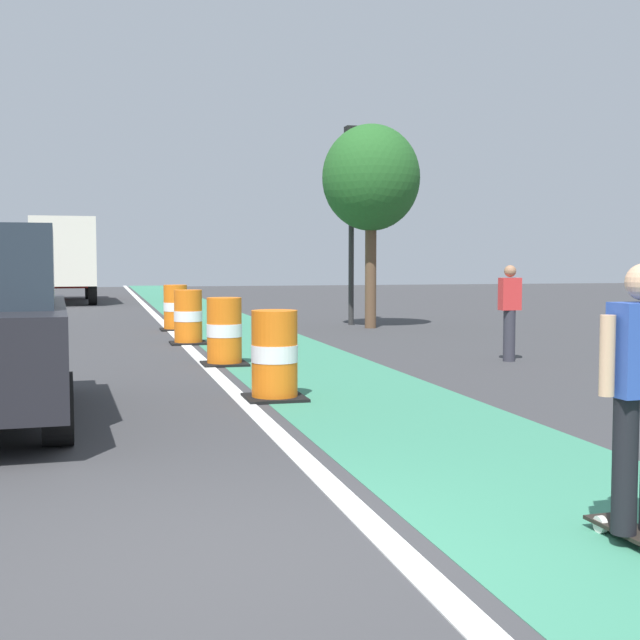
% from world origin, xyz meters
% --- Properties ---
extents(ground_plane, '(100.00, 100.00, 0.00)m').
position_xyz_m(ground_plane, '(0.00, 0.00, 0.00)').
color(ground_plane, '#38383A').
extents(bike_lane_strip, '(2.50, 80.00, 0.01)m').
position_xyz_m(bike_lane_strip, '(2.40, 12.00, 0.00)').
color(bike_lane_strip, '#387F60').
rests_on(bike_lane_strip, ground).
extents(lane_divider_stripe, '(0.20, 80.00, 0.01)m').
position_xyz_m(lane_divider_stripe, '(0.90, 12.00, 0.01)').
color(lane_divider_stripe, silver).
rests_on(lane_divider_stripe, ground).
extents(traffic_barrel_front, '(0.73, 0.73, 1.09)m').
position_xyz_m(traffic_barrel_front, '(1.30, 5.55, 0.53)').
color(traffic_barrel_front, orange).
rests_on(traffic_barrel_front, ground).
extents(traffic_barrel_mid, '(0.73, 0.73, 1.09)m').
position_xyz_m(traffic_barrel_mid, '(1.19, 9.17, 0.53)').
color(traffic_barrel_mid, orange).
rests_on(traffic_barrel_mid, ground).
extents(traffic_barrel_back, '(0.73, 0.73, 1.09)m').
position_xyz_m(traffic_barrel_back, '(0.98, 12.84, 0.53)').
color(traffic_barrel_back, orange).
rests_on(traffic_barrel_back, ground).
extents(traffic_barrel_far, '(0.73, 0.73, 1.09)m').
position_xyz_m(traffic_barrel_far, '(1.03, 16.33, 0.53)').
color(traffic_barrel_far, orange).
rests_on(traffic_barrel_far, ground).
extents(delivery_truck_down_block, '(2.57, 7.67, 3.23)m').
position_xyz_m(delivery_truck_down_block, '(-2.06, 31.07, 1.85)').
color(delivery_truck_down_block, silver).
rests_on(delivery_truck_down_block, ground).
extents(traffic_light_corner, '(0.41, 0.32, 5.10)m').
position_xyz_m(traffic_light_corner, '(5.61, 16.94, 3.50)').
color(traffic_light_corner, '#2D2D2D').
rests_on(traffic_light_corner, ground).
extents(pedestrian_crossing, '(0.34, 0.20, 1.61)m').
position_xyz_m(pedestrian_crossing, '(5.88, 8.49, 0.86)').
color(pedestrian_crossing, '#33333D').
rests_on(pedestrian_crossing, ground).
extents(street_tree_sidewalk, '(2.40, 2.40, 5.00)m').
position_xyz_m(street_tree_sidewalk, '(5.77, 15.81, 3.67)').
color(street_tree_sidewalk, brown).
rests_on(street_tree_sidewalk, ground).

